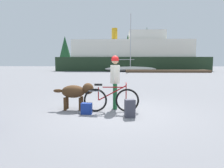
# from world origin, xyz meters

# --- Properties ---
(ground_plane) EXTENTS (160.00, 160.00, 0.00)m
(ground_plane) POSITION_xyz_m (0.00, 0.00, 0.00)
(ground_plane) COLOR slate
(bicycle) EXTENTS (1.77, 0.44, 0.93)m
(bicycle) POSITION_xyz_m (-0.16, 0.03, 0.40)
(bicycle) COLOR black
(bicycle) RESTS_ON ground_plane
(person_cyclist) EXTENTS (0.32, 0.53, 1.80)m
(person_cyclist) POSITION_xyz_m (-0.04, 0.53, 1.10)
(person_cyclist) COLOR #19592D
(person_cyclist) RESTS_ON ground_plane
(dog) EXTENTS (1.35, 0.49, 0.89)m
(dog) POSITION_xyz_m (-1.33, 0.32, 0.60)
(dog) COLOR #472D19
(dog) RESTS_ON ground_plane
(backpack) EXTENTS (0.32, 0.26, 0.51)m
(backpack) POSITION_xyz_m (0.42, -0.56, 0.26)
(backpack) COLOR #3F3F4C
(backpack) RESTS_ON ground_plane
(handbag_pannier) EXTENTS (0.34, 0.21, 0.34)m
(handbag_pannier) POSITION_xyz_m (-0.89, -0.27, 0.17)
(handbag_pannier) COLOR navy
(handbag_pannier) RESTS_ON ground_plane
(dock_pier) EXTENTS (13.22, 2.75, 0.40)m
(dock_pier) POSITION_xyz_m (7.62, 26.80, 0.20)
(dock_pier) COLOR brown
(dock_pier) RESTS_ON ground_plane
(ferry_boat) EXTENTS (28.10, 7.08, 8.18)m
(ferry_boat) POSITION_xyz_m (2.50, 33.64, 2.83)
(ferry_boat) COLOR #1E331E
(ferry_boat) RESTS_ON ground_plane
(sailboat_moored) EXTENTS (8.94, 2.50, 9.88)m
(sailboat_moored) POSITION_xyz_m (1.88, 29.19, 0.50)
(sailboat_moored) COLOR silver
(sailboat_moored) RESTS_ON ground_plane
(pine_tree_far_left) EXTENTS (3.67, 3.67, 9.34)m
(pine_tree_far_left) POSITION_xyz_m (-16.23, 53.57, 5.80)
(pine_tree_far_left) COLOR #4C331E
(pine_tree_far_left) RESTS_ON ground_plane
(pine_tree_center) EXTENTS (3.21, 3.21, 9.52)m
(pine_tree_center) POSITION_xyz_m (2.28, 52.42, 6.09)
(pine_tree_center) COLOR #4C331E
(pine_tree_center) RESTS_ON ground_plane
(pine_tree_far_right) EXTENTS (3.15, 3.15, 11.84)m
(pine_tree_far_right) POSITION_xyz_m (7.80, 54.08, 7.11)
(pine_tree_far_right) COLOR #4C331E
(pine_tree_far_right) RESTS_ON ground_plane
(pine_tree_mid_back) EXTENTS (2.98, 2.98, 9.56)m
(pine_tree_mid_back) POSITION_xyz_m (-2.13, 56.75, 6.04)
(pine_tree_mid_back) COLOR #4C331E
(pine_tree_mid_back) RESTS_ON ground_plane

